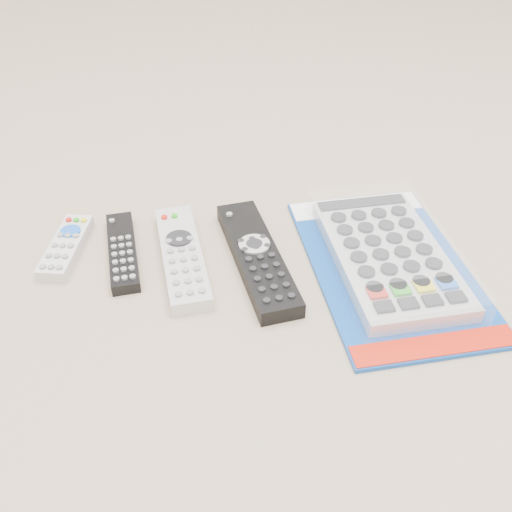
{
  "coord_description": "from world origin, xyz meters",
  "views": [
    {
      "loc": [
        -0.02,
        -0.6,
        0.5
      ],
      "look_at": [
        0.04,
        -0.02,
        0.01
      ],
      "focal_mm": 40.0,
      "sensor_mm": 36.0,
      "label": 1
    }
  ],
  "objects": [
    {
      "name": "remote_slim_black",
      "position": [
        -0.14,
        0.02,
        0.01
      ],
      "size": [
        0.06,
        0.17,
        0.02
      ],
      "rotation": [
        0.0,
        0.0,
        0.13
      ],
      "color": "black",
      "rests_on": "ground"
    },
    {
      "name": "remote_silver_dvd",
      "position": [
        -0.06,
        -0.0,
        0.01
      ],
      "size": [
        0.08,
        0.21,
        0.02
      ],
      "rotation": [
        0.0,
        0.0,
        0.12
      ],
      "color": "#B8B8BC",
      "rests_on": "ground"
    },
    {
      "name": "remote_large_black",
      "position": [
        0.04,
        -0.01,
        0.01
      ],
      "size": [
        0.1,
        0.24,
        0.03
      ],
      "rotation": [
        0.0,
        0.0,
        0.17
      ],
      "color": "black",
      "rests_on": "ground"
    },
    {
      "name": "jumbo_remote_packaged",
      "position": [
        0.22,
        -0.04,
        0.02
      ],
      "size": [
        0.23,
        0.35,
        0.04
      ],
      "rotation": [
        0.0,
        0.0,
        0.08
      ],
      "color": "navy",
      "rests_on": "ground"
    },
    {
      "name": "remote_small_grey",
      "position": [
        -0.22,
        0.04,
        0.01
      ],
      "size": [
        0.06,
        0.14,
        0.02
      ],
      "rotation": [
        0.0,
        0.0,
        -0.17
      ],
      "color": "#B2B2B4",
      "rests_on": "ground"
    }
  ]
}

